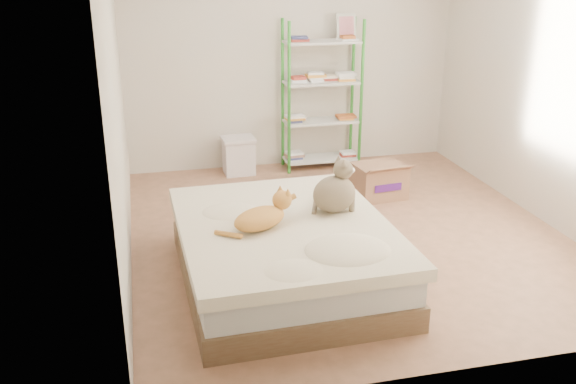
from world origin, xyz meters
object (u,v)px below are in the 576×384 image
object	(u,v)px
orange_cat	(260,216)
shelf_unit	(322,96)
grey_cat	(334,186)
bed	(284,253)
cardboard_box	(379,181)
white_bin	(239,155)

from	to	relation	value
orange_cat	shelf_unit	size ratio (longest dim) A/B	0.29
orange_cat	grey_cat	xyz separation A→B (m)	(0.63, 0.19, 0.11)
bed	shelf_unit	xyz separation A→B (m)	(1.06, 2.65, 0.60)
grey_cat	shelf_unit	xyz separation A→B (m)	(0.63, 2.52, 0.14)
grey_cat	cardboard_box	size ratio (longest dim) A/B	0.78
orange_cat	white_bin	xyz separation A→B (m)	(0.27, 2.68, -0.38)
bed	white_bin	distance (m)	2.62
bed	shelf_unit	world-z (taller)	shelf_unit
orange_cat	grey_cat	size ratio (longest dim) A/B	1.21
shelf_unit	white_bin	bearing A→B (deg)	-178.20
orange_cat	bed	bearing A→B (deg)	-10.21
white_bin	grey_cat	bearing A→B (deg)	-81.84
white_bin	cardboard_box	bearing A→B (deg)	-39.67
orange_cat	shelf_unit	distance (m)	3.00
grey_cat	bed	bearing A→B (deg)	96.70
orange_cat	cardboard_box	bearing A→B (deg)	18.27
cardboard_box	orange_cat	bearing A→B (deg)	-140.66
bed	white_bin	xyz separation A→B (m)	(0.07, 2.62, -0.03)
orange_cat	white_bin	distance (m)	2.72
orange_cat	shelf_unit	xyz separation A→B (m)	(1.25, 2.71, 0.25)
shelf_unit	white_bin	distance (m)	1.17
orange_cat	white_bin	bearing A→B (deg)	56.60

